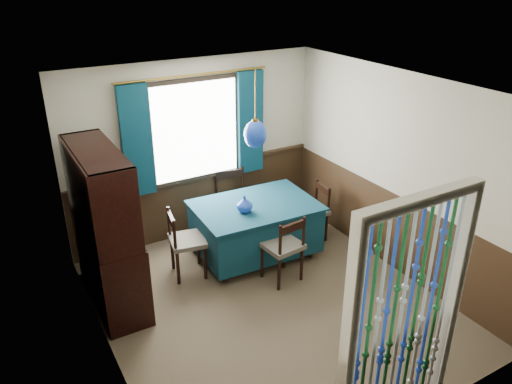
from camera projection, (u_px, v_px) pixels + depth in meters
floor at (270, 303)px, 5.80m from camera, size 4.00×4.00×0.00m
ceiling at (273, 90)px, 4.75m from camera, size 4.00×4.00×0.00m
wall_back at (195, 151)px, 6.84m from camera, size 3.60×0.00×3.60m
wall_front at (412, 311)px, 3.70m from camera, size 3.60×0.00×3.60m
wall_left at (99, 252)px, 4.45m from camera, size 0.00×4.00×4.00m
wall_right at (396, 174)px, 6.09m from camera, size 0.00×4.00×4.00m
wainscot_back at (198, 200)px, 7.15m from camera, size 3.60×0.00×3.60m
wainscot_left at (111, 318)px, 4.78m from camera, size 0.00×4.00×4.00m
wainscot_right at (389, 228)px, 6.40m from camera, size 0.00×4.00×4.00m
window at (195, 131)px, 6.68m from camera, size 1.32×0.12×1.42m
doorway at (403, 328)px, 3.83m from camera, size 1.16×0.12×2.18m
dining_table at (255, 226)px, 6.58m from camera, size 1.61×1.16×0.75m
chair_near at (284, 247)px, 6.04m from camera, size 0.48×0.46×0.88m
chair_far at (232, 200)px, 7.16m from camera, size 0.56×0.54×0.93m
chair_left at (185, 241)px, 6.15m from camera, size 0.49×0.51×0.89m
chair_right at (313, 210)px, 7.00m from camera, size 0.42×0.44×0.82m
sideboard at (108, 252)px, 5.61m from camera, size 0.49×1.42×1.86m
pendant_lamp at (255, 134)px, 6.05m from camera, size 0.28×0.28×0.97m
vase_table at (245, 205)px, 6.22m from camera, size 0.22×0.22×0.19m
bowl_shelf at (113, 208)px, 5.14m from camera, size 0.23×0.23×0.05m
vase_sideboard at (102, 210)px, 5.71m from camera, size 0.22×0.22×0.18m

